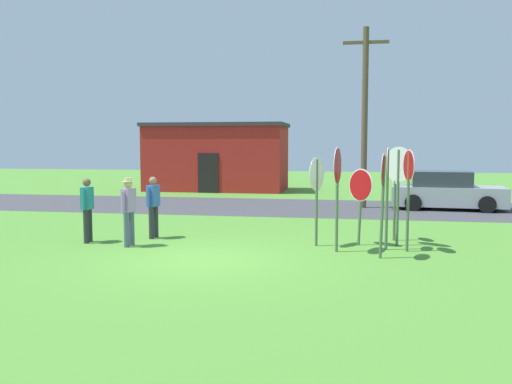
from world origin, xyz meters
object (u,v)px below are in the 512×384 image
(stop_sign_rear_left, at_px, (387,182))
(stop_sign_rear_right, at_px, (317,185))
(person_in_teal, at_px, (153,204))
(stop_sign_leaning_right, at_px, (408,182))
(stop_sign_low_front, at_px, (398,177))
(parked_car_on_street, at_px, (446,192))
(stop_sign_leaning_left, at_px, (360,193))
(stop_sign_far_back, at_px, (383,187))
(stop_sign_center_cluster, at_px, (337,179))
(utility_pole, at_px, (365,114))
(person_in_blue, at_px, (87,207))
(person_holding_notes, at_px, (129,208))
(stop_sign_tallest, at_px, (395,186))

(stop_sign_rear_left, relative_size, stop_sign_rear_right, 1.11)
(stop_sign_rear_right, distance_m, person_in_teal, 4.52)
(stop_sign_leaning_right, xyz_separation_m, stop_sign_low_front, (-0.18, 0.76, 0.07))
(parked_car_on_street, distance_m, stop_sign_low_front, 8.78)
(stop_sign_leaning_left, relative_size, stop_sign_far_back, 0.83)
(stop_sign_center_cluster, bearing_deg, utility_pole, 85.48)
(stop_sign_leaning_left, bearing_deg, stop_sign_rear_right, -164.01)
(stop_sign_center_cluster, distance_m, person_in_teal, 5.17)
(stop_sign_low_front, bearing_deg, utility_pole, 95.14)
(stop_sign_leaning_left, height_order, stop_sign_low_front, stop_sign_low_front)
(stop_sign_far_back, height_order, person_in_teal, stop_sign_far_back)
(stop_sign_leaning_right, xyz_separation_m, person_in_teal, (-6.67, 0.67, -0.73))
(stop_sign_rear_right, height_order, person_in_blue, stop_sign_rear_right)
(person_in_teal, bearing_deg, stop_sign_rear_right, -4.32)
(stop_sign_far_back, bearing_deg, utility_pole, 91.65)
(person_holding_notes, bearing_deg, stop_sign_leaning_right, 4.94)
(person_in_teal, xyz_separation_m, person_holding_notes, (-0.17, -1.26, 0.03))
(utility_pole, relative_size, stop_sign_far_back, 3.03)
(stop_sign_leaning_left, xyz_separation_m, stop_sign_center_cluster, (-0.55, -1.00, 0.42))
(stop_sign_leaning_right, height_order, stop_sign_leaning_left, stop_sign_leaning_right)
(parked_car_on_street, bearing_deg, person_holding_notes, -133.23)
(stop_sign_leaning_left, bearing_deg, utility_pole, 88.70)
(stop_sign_far_back, relative_size, person_holding_notes, 1.36)
(stop_sign_tallest, height_order, stop_sign_leaning_right, stop_sign_leaning_right)
(stop_sign_center_cluster, bearing_deg, stop_sign_rear_right, 128.11)
(utility_pole, bearing_deg, stop_sign_leaning_right, -84.18)
(stop_sign_tallest, relative_size, person_in_blue, 1.30)
(utility_pole, bearing_deg, stop_sign_low_front, -84.86)
(parked_car_on_street, height_order, person_holding_notes, person_holding_notes)
(stop_sign_leaning_right, relative_size, stop_sign_low_front, 0.98)
(stop_sign_leaning_left, height_order, person_in_blue, stop_sign_leaning_left)
(stop_sign_leaning_right, bearing_deg, stop_sign_rear_left, 166.09)
(stop_sign_tallest, relative_size, stop_sign_leaning_left, 1.12)
(stop_sign_leaning_right, distance_m, stop_sign_center_cluster, 1.70)
(stop_sign_tallest, height_order, stop_sign_far_back, stop_sign_far_back)
(stop_sign_rear_left, bearing_deg, stop_sign_rear_right, 172.91)
(stop_sign_center_cluster, height_order, person_in_blue, stop_sign_center_cluster)
(stop_sign_leaning_left, distance_m, stop_sign_rear_left, 0.89)
(stop_sign_leaning_left, bearing_deg, person_in_blue, -172.61)
(stop_sign_center_cluster, bearing_deg, stop_sign_tallest, 51.59)
(utility_pole, xyz_separation_m, parked_car_on_street, (3.21, 0.07, -3.08))
(stop_sign_rear_right, distance_m, person_holding_notes, 4.76)
(stop_sign_leaning_left, relative_size, person_in_teal, 1.16)
(stop_sign_rear_right, bearing_deg, stop_sign_tallest, 30.03)
(stop_sign_rear_right, bearing_deg, stop_sign_leaning_right, -8.62)
(stop_sign_rear_right, bearing_deg, stop_sign_far_back, -38.68)
(stop_sign_rear_left, xyz_separation_m, person_in_blue, (-7.65, -0.38, -0.72))
(utility_pole, distance_m, stop_sign_leaning_left, 8.75)
(stop_sign_far_back, distance_m, stop_sign_center_cluster, 1.18)
(stop_sign_leaning_right, height_order, stop_sign_rear_right, stop_sign_leaning_right)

